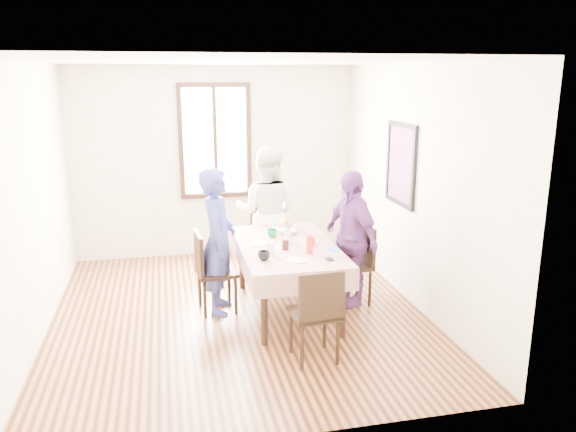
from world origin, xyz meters
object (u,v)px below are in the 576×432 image
(person_far, at_px, (268,213))
(chair_left, at_px, (217,272))
(chair_right, at_px, (351,265))
(person_left, at_px, (218,241))
(chair_far, at_px, (268,242))
(person_right, at_px, (350,238))
(dining_table, at_px, (287,278))
(chair_near, at_px, (314,313))

(person_far, bearing_deg, chair_left, 73.78)
(chair_right, bearing_deg, chair_left, 83.35)
(person_far, bearing_deg, person_left, 74.53)
(chair_far, height_order, person_left, person_left)
(chair_left, distance_m, person_left, 0.35)
(person_right, bearing_deg, chair_far, -161.76)
(dining_table, height_order, chair_right, chair_right)
(chair_far, bearing_deg, dining_table, 92.90)
(chair_right, xyz_separation_m, person_left, (-1.50, 0.10, 0.35))
(person_left, bearing_deg, chair_far, -26.07)
(chair_right, relative_size, person_left, 0.56)
(dining_table, relative_size, chair_far, 1.82)
(person_left, bearing_deg, chair_left, 100.86)
(person_far, xyz_separation_m, person_right, (0.74, -1.07, -0.07))
(chair_right, height_order, person_left, person_left)
(chair_right, bearing_deg, person_left, 83.30)
(person_left, xyz_separation_m, person_far, (0.74, 0.96, 0.04))
(chair_right, distance_m, person_left, 1.54)
(chair_far, relative_size, person_left, 0.56)
(person_right, bearing_deg, dining_table, -101.97)
(chair_left, xyz_separation_m, chair_right, (1.52, -0.10, 0.00))
(person_left, bearing_deg, person_right, -83.14)
(chair_right, height_order, chair_near, same)
(chair_left, relative_size, chair_right, 1.00)
(dining_table, distance_m, person_left, 0.87)
(chair_right, height_order, person_far, person_far)
(chair_right, bearing_deg, chair_far, 32.19)
(person_far, bearing_deg, dining_table, 112.04)
(dining_table, distance_m, person_far, 1.22)
(chair_right, xyz_separation_m, person_far, (-0.76, 1.07, 0.39))
(dining_table, relative_size, chair_left, 1.82)
(chair_left, height_order, person_left, person_left)
(chair_left, height_order, person_right, person_right)
(chair_far, height_order, chair_near, same)
(chair_left, bearing_deg, person_right, 80.48)
(chair_right, relative_size, person_far, 0.54)
(person_left, distance_m, person_far, 1.22)
(dining_table, xyz_separation_m, person_left, (-0.74, 0.16, 0.43))
(chair_left, distance_m, chair_right, 1.52)
(chair_left, xyz_separation_m, person_right, (1.50, -0.10, 0.32))
(dining_table, relative_size, chair_right, 1.82)
(chair_left, relative_size, chair_near, 1.00)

